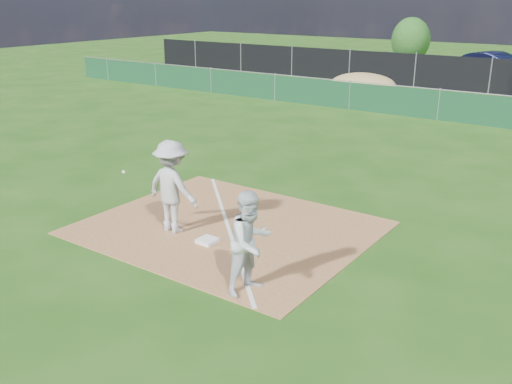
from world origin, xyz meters
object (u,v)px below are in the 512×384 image
first_base (208,241)px  car_left (394,63)px  play_at_first (172,187)px  runner (251,242)px  car_mid (496,67)px  tree_left (411,40)px

first_base → car_left: bearing=104.5°
car_left → play_at_first: bearing=-163.5°
runner → car_mid: (-2.91, 28.70, -0.07)m
runner → first_base: bearing=71.2°
first_base → play_at_first: play_at_first is taller
play_at_first → runner: (2.90, -1.17, -0.11)m
car_left → car_mid: size_ratio=0.89×
car_mid → car_left: bearing=119.2°
play_at_first → runner: play_at_first is taller
car_mid → play_at_first: bearing=-160.7°
play_at_first → car_mid: 27.52m
runner → play_at_first: bearing=79.2°
first_base → car_mid: size_ratio=0.07×
runner → tree_left: tree_left is taller
first_base → runner: size_ratio=0.21×
play_at_first → car_left: size_ratio=0.52×
play_at_first → car_left: 27.15m
first_base → car_left: (-6.89, 26.57, 0.72)m
play_at_first → car_left: play_at_first is taller
car_mid → runner: bearing=-154.9°
runner → car_left: 29.04m
play_at_first → tree_left: (-7.54, 33.54, 0.68)m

